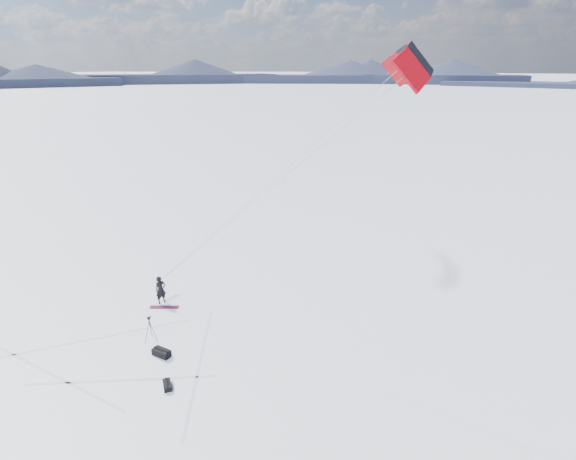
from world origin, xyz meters
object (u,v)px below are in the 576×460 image
Objects in this scene: gear_bag_a at (161,353)px; gear_bag_b at (167,385)px; tripod at (150,326)px; snowkiter at (162,303)px; snowboard at (164,307)px.

gear_bag_a is 1.27× the size of gear_bag_b.
tripod is 3.66m from gear_bag_b.
gear_bag_a is at bearing -37.42° from tripod.
snowboard is (0.49, -0.30, 0.02)m from snowkiter.
tripod is 1.53× the size of gear_bag_a.
gear_bag_a is (3.01, -3.00, 0.15)m from snowboard.
tripod is at bearing 152.83° from gear_bag_a.
tripod is at bearing -85.33° from snowboard.
gear_bag_b is at bearing -72.93° from snowboard.
snowboard is 1.80× the size of gear_bag_a.
snowkiter reaches higher than gear_bag_b.
snowkiter is at bearing 133.08° from gear_bag_a.
tripod reaches higher than snowkiter.
snowkiter is 1.85× the size of gear_bag_a.
gear_bag_a is at bearing -75.58° from snowboard.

